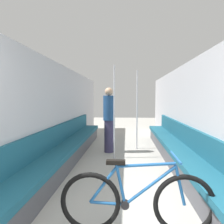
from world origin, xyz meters
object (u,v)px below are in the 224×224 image
at_px(bicycle, 137,201).
at_px(bench_seat_row_right, 178,151).
at_px(passenger_standing, 109,119).
at_px(grab_pole_far, 114,113).
at_px(grab_pole_near, 137,111).
at_px(bench_seat_row_left, 67,150).

bearing_deg(bicycle, bench_seat_row_right, 76.59).
bearing_deg(passenger_standing, bicycle, -123.26).
bearing_deg(passenger_standing, grab_pole_far, -115.49).
xyz_separation_m(grab_pole_near, grab_pole_far, (-0.58, -1.03, 0.00)).
distance_m(bench_seat_row_left, grab_pole_near, 2.30).
xyz_separation_m(bench_seat_row_left, grab_pole_near, (1.62, 1.43, 0.80)).
bearing_deg(bench_seat_row_right, bicycle, -111.81).
bearing_deg(grab_pole_far, bench_seat_row_right, -15.59).
bearing_deg(grab_pole_far, bench_seat_row_left, -159.27).
bearing_deg(bench_seat_row_right, bench_seat_row_left, 180.00).
distance_m(bench_seat_row_left, bicycle, 2.89).
relative_size(bench_seat_row_right, grab_pole_near, 2.88).
xyz_separation_m(bench_seat_row_right, grab_pole_far, (-1.40, 0.39, 0.80)).
xyz_separation_m(grab_pole_near, passenger_standing, (-0.76, -0.47, -0.19)).
distance_m(bench_seat_row_left, grab_pole_far, 1.36).
height_order(bench_seat_row_left, bicycle, bench_seat_row_left).
xyz_separation_m(bicycle, grab_pole_far, (-0.40, 2.91, 0.73)).
distance_m(bicycle, passenger_standing, 3.55).
relative_size(bench_seat_row_right, passenger_standing, 3.72).
distance_m(bench_seat_row_left, passenger_standing, 1.42).
xyz_separation_m(bicycle, passenger_standing, (-0.57, 3.47, 0.54)).
bearing_deg(grab_pole_far, grab_pole_near, 60.49).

